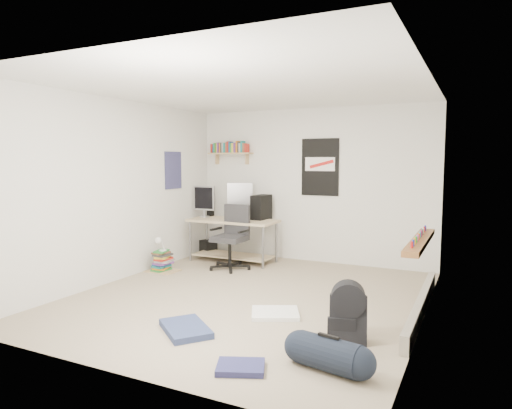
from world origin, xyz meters
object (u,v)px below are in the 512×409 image
at_px(desk, 233,239).
at_px(duffel_bag, 328,353).
at_px(office_chair, 230,237).
at_px(backpack, 348,319).
at_px(book_stack, 163,261).

height_order(desk, duffel_bag, desk).
xyz_separation_m(office_chair, backpack, (2.35, -1.95, -0.29)).
bearing_deg(desk, book_stack, -135.50).
height_order(office_chair, duffel_bag, office_chair).
bearing_deg(backpack, duffel_bag, -104.12).
bearing_deg(duffel_bag, desk, 140.70).
bearing_deg(office_chair, desk, 117.33).
distance_m(desk, backpack, 3.54).
bearing_deg(book_stack, office_chair, 34.49).
height_order(desk, office_chair, office_chair).
xyz_separation_m(desk, book_stack, (-0.62, -1.05, -0.21)).
xyz_separation_m(backpack, duffel_bag, (0.02, -0.67, -0.06)).
distance_m(desk, office_chair, 0.54).
relative_size(backpack, duffel_bag, 0.85).
height_order(office_chair, book_stack, office_chair).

